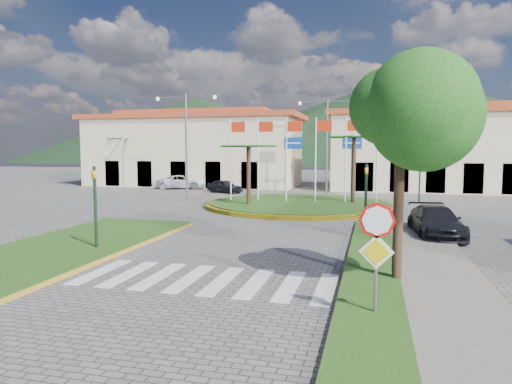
% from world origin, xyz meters
% --- Properties ---
extents(ground, '(160.00, 160.00, 0.00)m').
position_xyz_m(ground, '(0.00, 0.00, 0.00)').
color(ground, '#605D5B').
rests_on(ground, ground).
extents(sidewalk_right, '(4.00, 28.00, 0.15)m').
position_xyz_m(sidewalk_right, '(6.00, 2.00, 0.07)').
color(sidewalk_right, gray).
rests_on(sidewalk_right, ground).
extents(verge_right, '(1.60, 28.00, 0.18)m').
position_xyz_m(verge_right, '(4.80, 2.00, 0.09)').
color(verge_right, '#214714').
rests_on(verge_right, ground).
extents(median_left, '(5.00, 14.00, 0.18)m').
position_xyz_m(median_left, '(-6.50, 6.00, 0.09)').
color(median_left, '#214714').
rests_on(median_left, ground).
extents(crosswalk, '(8.00, 3.00, 0.01)m').
position_xyz_m(crosswalk, '(0.00, 4.00, 0.01)').
color(crosswalk, silver).
rests_on(crosswalk, ground).
extents(roundabout_island, '(12.70, 12.70, 6.00)m').
position_xyz_m(roundabout_island, '(0.00, 22.00, 0.17)').
color(roundabout_island, yellow).
rests_on(roundabout_island, ground).
extents(stop_sign, '(0.80, 0.11, 2.65)m').
position_xyz_m(stop_sign, '(4.90, 1.96, 1.79)').
color(stop_sign, slate).
rests_on(stop_sign, ground).
extents(deciduous_tree, '(3.60, 3.60, 6.80)m').
position_xyz_m(deciduous_tree, '(5.50, 5.00, 5.18)').
color(deciduous_tree, black).
rests_on(deciduous_tree, ground).
extents(traffic_light_left, '(0.15, 0.18, 3.20)m').
position_xyz_m(traffic_light_left, '(-5.20, 6.50, 1.94)').
color(traffic_light_left, black).
rests_on(traffic_light_left, ground).
extents(traffic_light_right, '(0.15, 0.18, 3.20)m').
position_xyz_m(traffic_light_right, '(4.50, 12.00, 1.94)').
color(traffic_light_right, black).
rests_on(traffic_light_right, ground).
extents(traffic_light_far, '(0.18, 0.15, 3.20)m').
position_xyz_m(traffic_light_far, '(8.00, 26.00, 1.94)').
color(traffic_light_far, black).
rests_on(traffic_light_far, ground).
extents(direction_sign_west, '(1.60, 0.14, 5.20)m').
position_xyz_m(direction_sign_west, '(-2.00, 30.97, 3.53)').
color(direction_sign_west, slate).
rests_on(direction_sign_west, ground).
extents(direction_sign_east, '(1.60, 0.14, 5.20)m').
position_xyz_m(direction_sign_east, '(3.00, 30.97, 3.53)').
color(direction_sign_east, slate).
rests_on(direction_sign_east, ground).
extents(street_lamp_centre, '(4.80, 0.16, 8.00)m').
position_xyz_m(street_lamp_centre, '(1.00, 30.00, 4.50)').
color(street_lamp_centre, slate).
rests_on(street_lamp_centre, ground).
extents(street_lamp_west, '(4.80, 0.16, 8.00)m').
position_xyz_m(street_lamp_west, '(-9.00, 24.00, 4.50)').
color(street_lamp_west, slate).
rests_on(street_lamp_west, ground).
extents(building_left, '(23.32, 9.54, 8.05)m').
position_xyz_m(building_left, '(-14.00, 38.00, 3.90)').
color(building_left, beige).
rests_on(building_left, ground).
extents(building_right, '(19.08, 9.54, 8.05)m').
position_xyz_m(building_right, '(10.00, 38.00, 3.90)').
color(building_right, beige).
rests_on(building_right, ground).
extents(hill_far_west, '(140.00, 140.00, 22.00)m').
position_xyz_m(hill_far_west, '(-55.00, 140.00, 11.00)').
color(hill_far_west, black).
rests_on(hill_far_west, ground).
extents(hill_far_mid, '(180.00, 180.00, 30.00)m').
position_xyz_m(hill_far_mid, '(15.00, 160.00, 15.00)').
color(hill_far_mid, black).
rests_on(hill_far_mid, ground).
extents(hill_near_back, '(110.00, 110.00, 16.00)m').
position_xyz_m(hill_near_back, '(-10.00, 130.00, 8.00)').
color(hill_near_back, black).
rests_on(hill_near_back, ground).
extents(white_van, '(5.22, 3.40, 1.34)m').
position_xyz_m(white_van, '(-13.46, 33.19, 0.67)').
color(white_van, silver).
rests_on(white_van, ground).
extents(car_dark_a, '(3.73, 2.71, 1.18)m').
position_xyz_m(car_dark_a, '(-8.00, 30.17, 0.59)').
color(car_dark_a, black).
rests_on(car_dark_a, ground).
extents(car_dark_b, '(4.17, 1.65, 1.35)m').
position_xyz_m(car_dark_b, '(10.54, 35.04, 0.68)').
color(car_dark_b, black).
rests_on(car_dark_b, ground).
extents(car_side_right, '(2.31, 4.75, 1.33)m').
position_xyz_m(car_side_right, '(7.50, 12.85, 0.67)').
color(car_side_right, black).
rests_on(car_side_right, ground).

